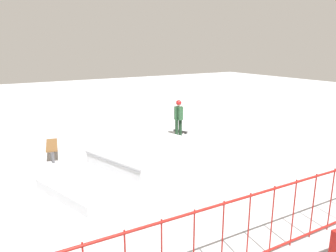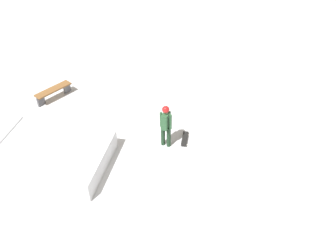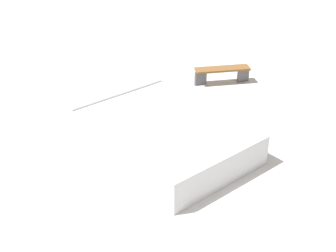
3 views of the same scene
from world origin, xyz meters
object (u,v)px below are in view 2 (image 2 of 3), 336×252
at_px(skateboard, 185,139).
at_px(park_bench, 54,91).
at_px(skater, 166,123).
at_px(skate_ramp, 41,155).

xyz_separation_m(skateboard, park_bench, (6.08, 0.29, 0.28)).
bearing_deg(skater, skate_ramp, 123.26).
bearing_deg(park_bench, skate_ramp, 126.98).
height_order(skater, skateboard, skater).
relative_size(skate_ramp, park_bench, 3.59).
distance_m(skater, skateboard, 1.19).
distance_m(skater, park_bench, 5.65).
xyz_separation_m(skater, park_bench, (5.60, -0.27, -0.65)).
xyz_separation_m(skate_ramp, park_bench, (2.30, -3.05, 0.04)).
bearing_deg(skateboard, skate_ramp, 111.27).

